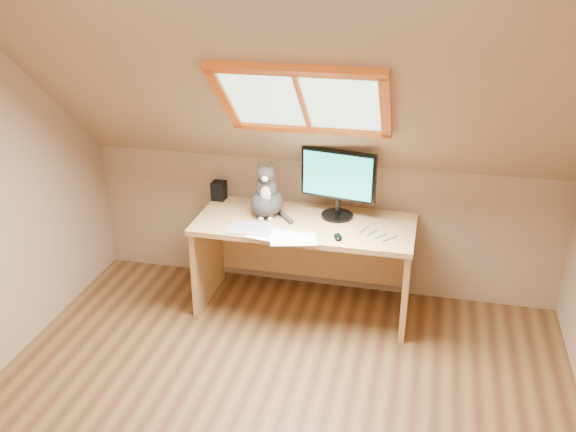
# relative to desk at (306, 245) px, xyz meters

# --- Properties ---
(room_shell) EXTENTS (3.52, 3.52, 2.41)m
(room_shell) POSITION_rel_desk_xyz_m (0.05, -1.54, 0.96)
(room_shell) COLOR #A28261
(room_shell) RESTS_ON ground
(desk) EXTENTS (1.51, 0.66, 0.69)m
(desk) POSITION_rel_desk_xyz_m (0.00, 0.00, 0.00)
(desk) COLOR tan
(desk) RESTS_ON ground
(monitor) EXTENTS (0.53, 0.22, 0.49)m
(monitor) POSITION_rel_desk_xyz_m (0.20, 0.06, 0.50)
(monitor) COLOR black
(monitor) RESTS_ON desk
(cat) EXTENTS (0.27, 0.31, 0.42)m
(cat) POSITION_rel_desk_xyz_m (-0.28, -0.02, 0.37)
(cat) COLOR #3C3735
(cat) RESTS_ON desk
(desk_speaker) EXTENTS (0.10, 0.10, 0.14)m
(desk_speaker) POSITION_rel_desk_xyz_m (-0.71, 0.18, 0.29)
(desk_speaker) COLOR black
(desk_speaker) RESTS_ON desk
(graphics_tablet) EXTENTS (0.31, 0.23, 0.01)m
(graphics_tablet) POSITION_rel_desk_xyz_m (-0.33, -0.27, 0.22)
(graphics_tablet) COLOR #B2B2B7
(graphics_tablet) RESTS_ON desk
(mouse) EXTENTS (0.08, 0.11, 0.03)m
(mouse) POSITION_rel_desk_xyz_m (0.27, -0.28, 0.23)
(mouse) COLOR black
(mouse) RESTS_ON desk
(papers) EXTENTS (0.33, 0.27, 0.00)m
(papers) POSITION_rel_desk_xyz_m (-0.10, -0.33, 0.22)
(papers) COLOR white
(papers) RESTS_ON desk
(cables) EXTENTS (0.51, 0.26, 0.01)m
(cables) POSITION_rel_desk_xyz_m (0.41, -0.18, 0.22)
(cables) COLOR silver
(cables) RESTS_ON desk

